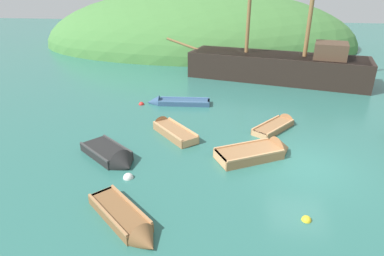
# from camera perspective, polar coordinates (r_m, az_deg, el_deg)

# --- Properties ---
(ground_plane) EXTENTS (120.00, 120.00, 0.00)m
(ground_plane) POSITION_cam_1_polar(r_m,az_deg,el_deg) (13.97, 19.34, -6.45)
(ground_plane) COLOR #2D6B60
(shore_hill) EXTENTS (38.53, 26.48, 13.12)m
(shore_hill) POSITION_cam_1_polar(r_m,az_deg,el_deg) (42.86, 0.94, 14.80)
(shore_hill) COLOR #477F3D
(shore_hill) RESTS_ON ground
(sailing_ship) EXTENTS (16.03, 6.62, 11.68)m
(sailing_ship) POSITION_cam_1_polar(r_m,az_deg,el_deg) (26.25, 14.94, 9.91)
(sailing_ship) COLOR black
(sailing_ship) RESTS_ON ground
(rowboat_center) EXTENTS (3.01, 2.81, 0.86)m
(rowboat_center) POSITION_cam_1_polar(r_m,az_deg,el_deg) (10.46, -11.52, -16.03)
(rowboat_center) COLOR brown
(rowboat_center) RESTS_ON ground
(rowboat_far) EXTENTS (3.09, 2.78, 1.15)m
(rowboat_far) POSITION_cam_1_polar(r_m,az_deg,el_deg) (14.03, -13.95, -5.03)
(rowboat_far) COLOR black
(rowboat_far) RESTS_ON ground
(rowboat_outer_right) EXTENTS (3.01, 3.17, 0.93)m
(rowboat_outer_right) POSITION_cam_1_polar(r_m,az_deg,el_deg) (16.11, -3.91, -0.40)
(rowboat_outer_right) COLOR #9E7047
(rowboat_outer_right) RESTS_ON ground
(rowboat_portside) EXTENTS (2.65, 3.19, 0.89)m
(rowboat_portside) POSITION_cam_1_polar(r_m,az_deg,el_deg) (17.34, 15.10, 0.43)
(rowboat_portside) COLOR #9E7047
(rowboat_portside) RESTS_ON ground
(rowboat_outer_left) EXTENTS (3.61, 2.78, 1.23)m
(rowboat_outer_left) POSITION_cam_1_polar(r_m,az_deg,el_deg) (14.21, 12.04, -4.36)
(rowboat_outer_left) COLOR #9E7047
(rowboat_outer_left) RESTS_ON ground
(rowboat_near_dock) EXTENTS (3.97, 1.19, 0.89)m
(rowboat_near_dock) POSITION_cam_1_polar(r_m,az_deg,el_deg) (20.11, -3.16, 4.49)
(rowboat_near_dock) COLOR #335175
(rowboat_near_dock) RESTS_ON ground
(buoy_yellow) EXTENTS (0.31, 0.31, 0.31)m
(buoy_yellow) POSITION_cam_1_polar(r_m,az_deg,el_deg) (11.08, 19.65, -15.19)
(buoy_yellow) COLOR yellow
(buoy_yellow) RESTS_ON ground
(buoy_white) EXTENTS (0.40, 0.40, 0.40)m
(buoy_white) POSITION_cam_1_polar(r_m,az_deg,el_deg) (12.69, -11.26, -8.69)
(buoy_white) COLOR white
(buoy_white) RESTS_ON ground
(buoy_red) EXTENTS (0.34, 0.34, 0.34)m
(buoy_red) POSITION_cam_1_polar(r_m,az_deg,el_deg) (20.26, -8.98, 4.14)
(buoy_red) COLOR red
(buoy_red) RESTS_ON ground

